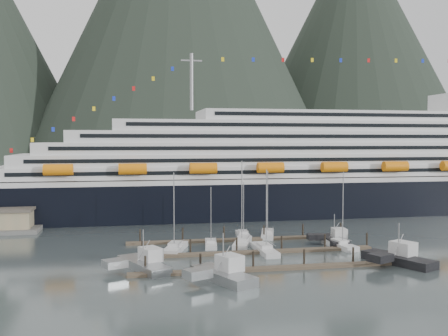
{
  "coord_description": "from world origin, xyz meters",
  "views": [
    {
      "loc": [
        -29.43,
        -93.52,
        21.64
      ],
      "look_at": [
        -7.03,
        22.0,
        15.47
      ],
      "focal_mm": 42.0,
      "sensor_mm": 36.0,
      "label": 1
    }
  ],
  "objects_px": {
    "sailboat_d": "(264,250)",
    "trawler_e": "(334,240)",
    "sailboat_b": "(242,243)",
    "trawler_a": "(143,264)",
    "sailboat_e": "(211,244)",
    "sailboat_h": "(340,245)",
    "sailboat_f": "(243,235)",
    "sailboat_g": "(267,234)",
    "trawler_d": "(398,258)",
    "sailboat_a": "(175,249)",
    "cruise_ship": "(324,173)",
    "trawler_b": "(222,274)"
  },
  "relations": [
    {
      "from": "sailboat_f",
      "to": "trawler_e",
      "type": "height_order",
      "value": "sailboat_f"
    },
    {
      "from": "cruise_ship",
      "to": "sailboat_f",
      "type": "distance_m",
      "value": 49.51
    },
    {
      "from": "sailboat_g",
      "to": "sailboat_h",
      "type": "height_order",
      "value": "sailboat_h"
    },
    {
      "from": "sailboat_b",
      "to": "trawler_e",
      "type": "xyz_separation_m",
      "value": [
        19.15,
        -2.07,
        0.42
      ]
    },
    {
      "from": "sailboat_a",
      "to": "sailboat_h",
      "type": "xyz_separation_m",
      "value": [
        33.03,
        -3.11,
        -0.0
      ]
    },
    {
      "from": "sailboat_f",
      "to": "trawler_a",
      "type": "xyz_separation_m",
      "value": [
        -23.26,
        -25.5,
        0.52
      ]
    },
    {
      "from": "sailboat_g",
      "to": "trawler_b",
      "type": "xyz_separation_m",
      "value": [
        -17.06,
        -34.93,
        0.56
      ]
    },
    {
      "from": "sailboat_a",
      "to": "sailboat_b",
      "type": "bearing_deg",
      "value": -59.97
    },
    {
      "from": "cruise_ship",
      "to": "sailboat_f",
      "type": "height_order",
      "value": "cruise_ship"
    },
    {
      "from": "sailboat_f",
      "to": "sailboat_h",
      "type": "height_order",
      "value": "sailboat_h"
    },
    {
      "from": "sailboat_e",
      "to": "trawler_d",
      "type": "height_order",
      "value": "sailboat_e"
    },
    {
      "from": "sailboat_g",
      "to": "trawler_d",
      "type": "height_order",
      "value": "sailboat_g"
    },
    {
      "from": "trawler_d",
      "to": "trawler_b",
      "type": "bearing_deg",
      "value": 73.46
    },
    {
      "from": "sailboat_f",
      "to": "trawler_b",
      "type": "distance_m",
      "value": 36.87
    },
    {
      "from": "sailboat_a",
      "to": "sailboat_b",
      "type": "xyz_separation_m",
      "value": [
        14.15,
        2.8,
        0.01
      ]
    },
    {
      "from": "sailboat_e",
      "to": "sailboat_f",
      "type": "relative_size",
      "value": 0.98
    },
    {
      "from": "sailboat_a",
      "to": "sailboat_d",
      "type": "relative_size",
      "value": 0.96
    },
    {
      "from": "trawler_d",
      "to": "trawler_e",
      "type": "relative_size",
      "value": 1.25
    },
    {
      "from": "sailboat_a",
      "to": "sailboat_b",
      "type": "height_order",
      "value": "sailboat_b"
    },
    {
      "from": "sailboat_h",
      "to": "trawler_d",
      "type": "relative_size",
      "value": 1.16
    },
    {
      "from": "sailboat_b",
      "to": "trawler_a",
      "type": "distance_m",
      "value": 26.68
    },
    {
      "from": "trawler_a",
      "to": "sailboat_f",
      "type": "bearing_deg",
      "value": -65.93
    },
    {
      "from": "trawler_a",
      "to": "trawler_b",
      "type": "distance_m",
      "value": 15.22
    },
    {
      "from": "sailboat_h",
      "to": "sailboat_f",
      "type": "bearing_deg",
      "value": 39.6
    },
    {
      "from": "sailboat_h",
      "to": "trawler_e",
      "type": "xyz_separation_m",
      "value": [
        0.27,
        3.84,
        0.43
      ]
    },
    {
      "from": "sailboat_d",
      "to": "trawler_d",
      "type": "relative_size",
      "value": 1.21
    },
    {
      "from": "sailboat_d",
      "to": "trawler_e",
      "type": "relative_size",
      "value": 1.52
    },
    {
      "from": "sailboat_a",
      "to": "sailboat_d",
      "type": "xyz_separation_m",
      "value": [
        16.85,
        -4.55,
        -0.01
      ]
    },
    {
      "from": "sailboat_e",
      "to": "sailboat_h",
      "type": "distance_m",
      "value": 26.2
    },
    {
      "from": "trawler_b",
      "to": "trawler_d",
      "type": "bearing_deg",
      "value": -106.42
    },
    {
      "from": "sailboat_d",
      "to": "sailboat_f",
      "type": "relative_size",
      "value": 1.3
    },
    {
      "from": "sailboat_d",
      "to": "sailboat_h",
      "type": "bearing_deg",
      "value": -85.59
    },
    {
      "from": "cruise_ship",
      "to": "sailboat_f",
      "type": "bearing_deg",
      "value": -133.43
    },
    {
      "from": "sailboat_a",
      "to": "sailboat_d",
      "type": "distance_m",
      "value": 17.45
    },
    {
      "from": "sailboat_e",
      "to": "trawler_d",
      "type": "relative_size",
      "value": 0.92
    },
    {
      "from": "trawler_a",
      "to": "trawler_b",
      "type": "bearing_deg",
      "value": -152.45
    },
    {
      "from": "trawler_b",
      "to": "trawler_d",
      "type": "distance_m",
      "value": 32.71
    },
    {
      "from": "sailboat_b",
      "to": "sailboat_d",
      "type": "relative_size",
      "value": 1.09
    },
    {
      "from": "sailboat_f",
      "to": "sailboat_g",
      "type": "distance_m",
      "value": 5.65
    },
    {
      "from": "sailboat_d",
      "to": "sailboat_g",
      "type": "height_order",
      "value": "sailboat_d"
    },
    {
      "from": "cruise_ship",
      "to": "sailboat_g",
      "type": "bearing_deg",
      "value": -128.04
    },
    {
      "from": "sailboat_d",
      "to": "sailboat_e",
      "type": "relative_size",
      "value": 1.32
    },
    {
      "from": "sailboat_e",
      "to": "sailboat_b",
      "type": "bearing_deg",
      "value": -86.48
    },
    {
      "from": "sailboat_d",
      "to": "trawler_e",
      "type": "bearing_deg",
      "value": -72.88
    },
    {
      "from": "sailboat_a",
      "to": "sailboat_e",
      "type": "relative_size",
      "value": 1.27
    },
    {
      "from": "sailboat_h",
      "to": "trawler_b",
      "type": "distance_m",
      "value": 34.5
    },
    {
      "from": "sailboat_g",
      "to": "sailboat_a",
      "type": "bearing_deg",
      "value": 134.76
    },
    {
      "from": "sailboat_d",
      "to": "sailboat_g",
      "type": "xyz_separation_m",
      "value": [
        5.19,
        16.29,
        -0.01
      ]
    },
    {
      "from": "sailboat_h",
      "to": "trawler_b",
      "type": "bearing_deg",
      "value": 117.18
    },
    {
      "from": "sailboat_d",
      "to": "trawler_e",
      "type": "height_order",
      "value": "sailboat_d"
    }
  ]
}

